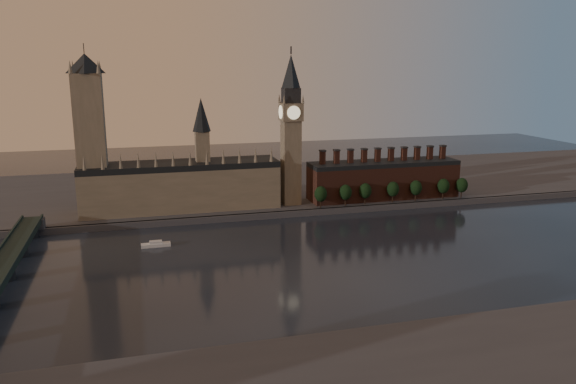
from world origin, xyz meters
name	(u,v)px	position (x,y,z in m)	size (l,w,h in m)	color
ground	(329,262)	(0.00, 0.00, 0.00)	(900.00, 900.00, 0.00)	black
north_bank	(257,187)	(0.00, 178.04, 2.00)	(900.00, 182.00, 4.00)	#424247
palace_of_westminster	(182,183)	(-64.41, 114.91, 21.63)	(130.00, 30.30, 74.00)	#80705B
victoria_tower	(90,130)	(-120.00, 115.00, 59.09)	(24.00, 24.00, 108.00)	#80705B
big_ben	(291,128)	(10.00, 110.00, 56.83)	(15.00, 15.00, 107.00)	#80705B
chimney_block	(383,179)	(80.00, 110.00, 17.82)	(110.00, 25.00, 37.00)	#50281E
embankment_tree_0	(321,194)	(26.55, 93.71, 13.47)	(8.60, 8.60, 14.88)	black
embankment_tree_1	(346,192)	(44.73, 94.25, 13.47)	(8.60, 8.60, 14.88)	black
embankment_tree_2	(365,191)	(59.67, 94.89, 13.47)	(8.60, 8.60, 14.88)	black
embankment_tree_3	(393,189)	(80.60, 94.81, 13.47)	(8.60, 8.60, 14.88)	black
embankment_tree_4	(416,188)	(98.31, 94.56, 13.47)	(8.60, 8.60, 14.88)	black
embankment_tree_5	(443,186)	(120.35, 94.68, 13.47)	(8.60, 8.60, 14.88)	black
embankment_tree_6	(462,185)	(134.86, 93.84, 13.47)	(8.60, 8.60, 14.88)	black
river_boat	(156,244)	(-85.04, 49.52, 1.23)	(16.14, 4.79, 3.22)	silver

